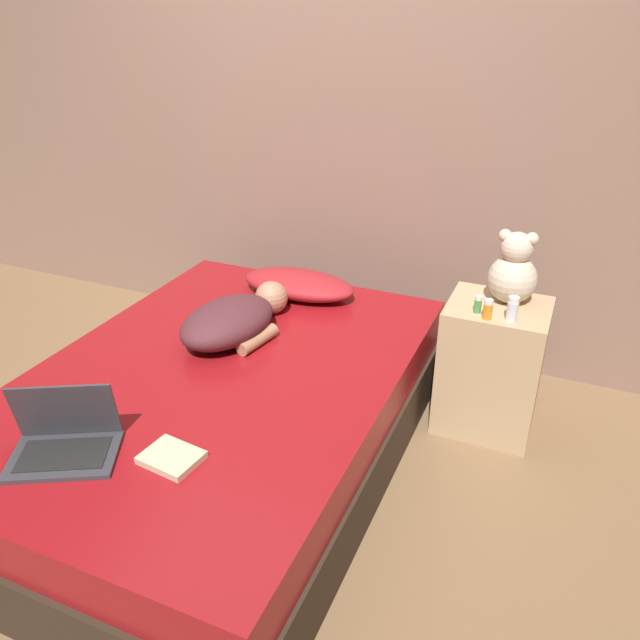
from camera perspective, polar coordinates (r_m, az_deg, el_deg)
ground_plane at (r=2.84m, az=-8.72°, el=-12.36°), size 12.00×12.00×0.00m
wall_back at (r=3.38m, az=1.72°, el=18.91°), size 8.00×0.06×2.60m
bed at (r=2.70m, az=-9.05°, el=-8.68°), size 1.43×2.04×0.45m
nightstand at (r=2.94m, az=15.33°, el=-4.12°), size 0.43×0.38×0.62m
pillow at (r=3.15m, az=-1.97°, el=3.30°), size 0.59×0.29×0.12m
person_lying at (r=2.77m, az=-7.86°, el=0.10°), size 0.40×0.66×0.17m
laptop at (r=2.25m, az=-22.33°, el=-10.02°), size 0.41×0.37×0.24m
teddy_bear at (r=2.80m, az=17.26°, el=4.25°), size 0.21×0.21×0.32m
bottle_orange at (r=2.65m, az=15.10°, el=0.93°), size 0.04×0.04×0.09m
bottle_clear at (r=2.66m, az=17.19°, el=0.97°), size 0.05×0.05×0.10m
bottle_green at (r=2.70m, az=14.24°, el=1.39°), size 0.03×0.03×0.08m
book at (r=2.14m, az=-13.43°, el=-12.13°), size 0.20×0.17×0.02m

